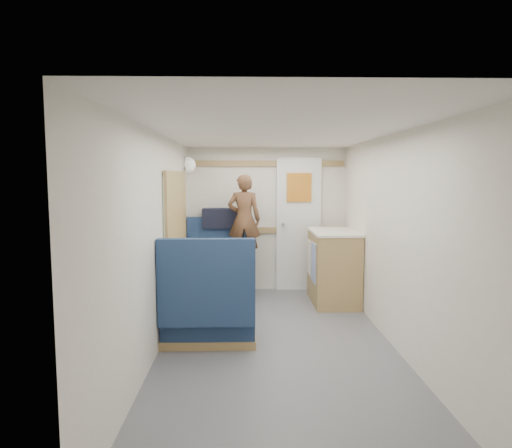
{
  "coord_description": "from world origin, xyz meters",
  "views": [
    {
      "loc": [
        -0.3,
        -4.12,
        1.61
      ],
      "look_at": [
        -0.18,
        0.9,
        1.08
      ],
      "focal_mm": 32.0,
      "sensor_mm": 36.0,
      "label": 1
    }
  ],
  "objects_px": {
    "bench_far": "(219,274)",
    "galley_counter": "(333,266)",
    "dinette_table": "(215,268)",
    "person": "(244,219)",
    "duffel_bag": "(223,218)",
    "wine_glass": "(208,244)",
    "pepper_grinder": "(209,249)",
    "dome_light": "(188,165)",
    "tumbler_right": "(226,247)",
    "tumbler_left": "(199,255)",
    "tray": "(216,256)",
    "orange_fruit": "(233,254)",
    "beer_glass": "(234,251)",
    "bench_near": "(209,313)",
    "cheese_block": "(227,257)",
    "bread_loaf": "(227,248)"
  },
  "relations": [
    {
      "from": "duffel_bag",
      "to": "orange_fruit",
      "type": "xyz_separation_m",
      "value": [
        0.18,
        -1.37,
        -0.26
      ]
    },
    {
      "from": "orange_fruit",
      "to": "cheese_block",
      "type": "xyz_separation_m",
      "value": [
        -0.06,
        -0.11,
        -0.02
      ]
    },
    {
      "from": "orange_fruit",
      "to": "beer_glass",
      "type": "distance_m",
      "value": 0.18
    },
    {
      "from": "wine_glass",
      "to": "dome_light",
      "type": "bearing_deg",
      "value": 110.48
    },
    {
      "from": "tray",
      "to": "dinette_table",
      "type": "bearing_deg",
      "value": 101.48
    },
    {
      "from": "bench_far",
      "to": "tumbler_left",
      "type": "height_order",
      "value": "bench_far"
    },
    {
      "from": "duffel_bag",
      "to": "tray",
      "type": "bearing_deg",
      "value": -90.16
    },
    {
      "from": "galley_counter",
      "to": "tray",
      "type": "height_order",
      "value": "galley_counter"
    },
    {
      "from": "dinette_table",
      "to": "orange_fruit",
      "type": "bearing_deg",
      "value": -48.47
    },
    {
      "from": "galley_counter",
      "to": "pepper_grinder",
      "type": "xyz_separation_m",
      "value": [
        -1.53,
        -0.49,
        0.3
      ]
    },
    {
      "from": "bench_near",
      "to": "pepper_grinder",
      "type": "height_order",
      "value": "bench_near"
    },
    {
      "from": "duffel_bag",
      "to": "cheese_block",
      "type": "xyz_separation_m",
      "value": [
        0.11,
        -1.48,
        -0.28
      ]
    },
    {
      "from": "tumbler_right",
      "to": "bench_far",
      "type": "bearing_deg",
      "value": 99.84
    },
    {
      "from": "dome_light",
      "to": "tray",
      "type": "distance_m",
      "value": 1.49
    },
    {
      "from": "bench_far",
      "to": "galley_counter",
      "type": "height_order",
      "value": "bench_far"
    },
    {
      "from": "orange_fruit",
      "to": "cheese_block",
      "type": "height_order",
      "value": "orange_fruit"
    },
    {
      "from": "wine_glass",
      "to": "tumbler_left",
      "type": "relative_size",
      "value": 1.37
    },
    {
      "from": "cheese_block",
      "to": "bread_loaf",
      "type": "relative_size",
      "value": 0.44
    },
    {
      "from": "duffel_bag",
      "to": "tumbler_right",
      "type": "height_order",
      "value": "duffel_bag"
    },
    {
      "from": "galley_counter",
      "to": "beer_glass",
      "type": "distance_m",
      "value": 1.42
    },
    {
      "from": "dome_light",
      "to": "tumbler_left",
      "type": "distance_m",
      "value": 1.58
    },
    {
      "from": "bread_loaf",
      "to": "orange_fruit",
      "type": "bearing_deg",
      "value": -79.4
    },
    {
      "from": "duffel_bag",
      "to": "wine_glass",
      "type": "bearing_deg",
      "value": -95.66
    },
    {
      "from": "person",
      "to": "wine_glass",
      "type": "height_order",
      "value": "person"
    },
    {
      "from": "bench_far",
      "to": "person",
      "type": "xyz_separation_m",
      "value": [
        0.34,
        -0.05,
        0.74
      ]
    },
    {
      "from": "bench_far",
      "to": "wine_glass",
      "type": "distance_m",
      "value": 1.02
    },
    {
      "from": "galley_counter",
      "to": "bread_loaf",
      "type": "bearing_deg",
      "value": -164.5
    },
    {
      "from": "dinette_table",
      "to": "person",
      "type": "xyz_separation_m",
      "value": [
        0.34,
        0.82,
        0.48
      ]
    },
    {
      "from": "tray",
      "to": "tumbler_left",
      "type": "distance_m",
      "value": 0.29
    },
    {
      "from": "dome_light",
      "to": "person",
      "type": "bearing_deg",
      "value": -2.57
    },
    {
      "from": "tray",
      "to": "bread_loaf",
      "type": "height_order",
      "value": "bread_loaf"
    },
    {
      "from": "duffel_bag",
      "to": "pepper_grinder",
      "type": "distance_m",
      "value": 1.1
    },
    {
      "from": "tumbler_right",
      "to": "pepper_grinder",
      "type": "bearing_deg",
      "value": -148.31
    },
    {
      "from": "galley_counter",
      "to": "bread_loaf",
      "type": "relative_size",
      "value": 4.02
    },
    {
      "from": "bench_far",
      "to": "pepper_grinder",
      "type": "distance_m",
      "value": 0.93
    },
    {
      "from": "tray",
      "to": "orange_fruit",
      "type": "distance_m",
      "value": 0.23
    },
    {
      "from": "tray",
      "to": "duffel_bag",
      "type": "bearing_deg",
      "value": 89.17
    },
    {
      "from": "wine_glass",
      "to": "beer_glass",
      "type": "relative_size",
      "value": 1.85
    },
    {
      "from": "bench_far",
      "to": "pepper_grinder",
      "type": "bearing_deg",
      "value": -94.53
    },
    {
      "from": "bench_far",
      "to": "dome_light",
      "type": "distance_m",
      "value": 1.5
    },
    {
      "from": "dinette_table",
      "to": "person",
      "type": "distance_m",
      "value": 1.0
    },
    {
      "from": "bench_far",
      "to": "bench_near",
      "type": "height_order",
      "value": "same"
    },
    {
      "from": "cheese_block",
      "to": "galley_counter",
      "type": "bearing_deg",
      "value": 34.73
    },
    {
      "from": "galley_counter",
      "to": "tumbler_left",
      "type": "relative_size",
      "value": 7.52
    },
    {
      "from": "dinette_table",
      "to": "beer_glass",
      "type": "bearing_deg",
      "value": -17.62
    },
    {
      "from": "orange_fruit",
      "to": "beer_glass",
      "type": "xyz_separation_m",
      "value": [
        0.0,
        0.18,
        -0.01
      ]
    },
    {
      "from": "bench_far",
      "to": "tumbler_right",
      "type": "height_order",
      "value": "bench_far"
    },
    {
      "from": "dome_light",
      "to": "galley_counter",
      "type": "xyz_separation_m",
      "value": [
        1.86,
        -0.3,
        -1.28
      ]
    },
    {
      "from": "dinette_table",
      "to": "person",
      "type": "bearing_deg",
      "value": 67.57
    },
    {
      "from": "person",
      "to": "pepper_grinder",
      "type": "relative_size",
      "value": 12.39
    }
  ]
}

